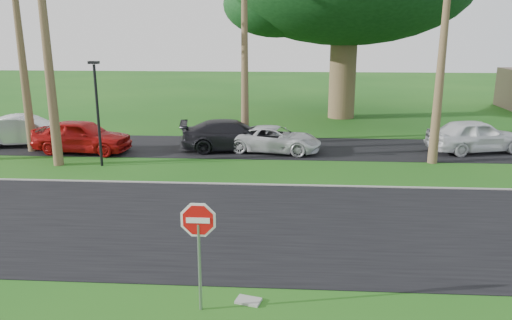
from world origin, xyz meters
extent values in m
plane|color=#154D13|center=(0.00, 0.00, 0.00)|extent=(120.00, 120.00, 0.00)
cube|color=black|center=(0.00, 2.00, 0.01)|extent=(120.00, 8.00, 0.02)
cube|color=black|center=(0.00, 12.50, 0.01)|extent=(120.00, 5.00, 0.02)
cube|color=gray|center=(0.00, 6.05, 0.03)|extent=(120.00, 0.12, 0.06)
cylinder|color=gray|center=(0.50, -3.00, 1.00)|extent=(0.07, 0.07, 2.00)
cylinder|color=white|center=(0.50, -3.00, 2.10)|extent=(1.05, 0.02, 1.05)
cylinder|color=red|center=(0.50, -3.00, 2.10)|extent=(0.90, 0.02, 0.90)
cube|color=white|center=(0.50, -3.00, 2.10)|extent=(0.50, 0.02, 0.12)
cone|color=brown|center=(-10.50, 11.00, 4.50)|extent=(0.44, 0.44, 9.00)
cone|color=brown|center=(-8.00, 8.50, 5.75)|extent=(0.44, 0.44, 11.50)
cone|color=brown|center=(0.00, 14.00, 4.75)|extent=(0.44, 0.44, 9.50)
cone|color=brown|center=(9.00, 10.00, 4.25)|extent=(0.44, 0.44, 8.50)
cylinder|color=brown|center=(6.00, 22.00, 3.00)|extent=(1.80, 1.80, 6.00)
cylinder|color=black|center=(-6.00, 8.50, 2.25)|extent=(0.12, 0.12, 4.50)
cube|color=black|center=(-6.00, 8.50, 4.58)|extent=(0.45, 0.25, 0.12)
imported|color=#B8BCBF|center=(-11.37, 12.18, 0.79)|extent=(5.03, 2.65, 1.58)
imported|color=#A60E0D|center=(-7.83, 10.89, 0.82)|extent=(4.95, 2.36, 1.63)
imported|color=black|center=(-0.44, 11.87, 0.76)|extent=(5.51, 2.98, 1.52)
imported|color=silver|center=(1.72, 11.62, 0.63)|extent=(4.87, 2.87, 1.27)
imported|color=silver|center=(11.67, 12.25, 0.82)|extent=(5.14, 3.10, 1.64)
cube|color=gray|center=(1.52, -2.63, 0.03)|extent=(0.62, 0.48, 0.06)
camera|label=1|loc=(2.35, -12.66, 5.97)|focal=35.00mm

